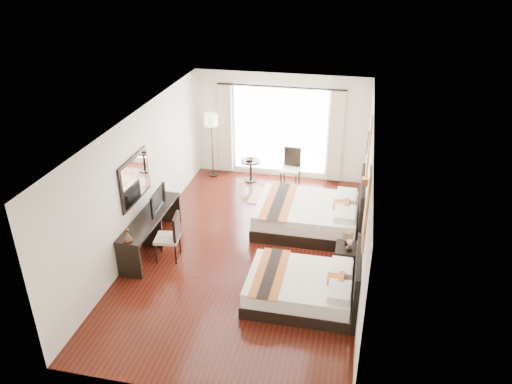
% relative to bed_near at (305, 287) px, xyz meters
% --- Properties ---
extents(floor, '(4.50, 7.50, 0.01)m').
position_rel_bed_near_xyz_m(floor, '(-1.33, 1.36, -0.29)').
color(floor, black).
rests_on(floor, ground).
extents(ceiling, '(4.50, 7.50, 0.02)m').
position_rel_bed_near_xyz_m(ceiling, '(-1.33, 1.36, 2.51)').
color(ceiling, white).
rests_on(ceiling, wall_headboard).
extents(wall_headboard, '(0.01, 7.50, 2.80)m').
position_rel_bed_near_xyz_m(wall_headboard, '(0.91, 1.36, 1.12)').
color(wall_headboard, silver).
rests_on(wall_headboard, floor).
extents(wall_desk, '(0.01, 7.50, 2.80)m').
position_rel_bed_near_xyz_m(wall_desk, '(-3.58, 1.36, 1.12)').
color(wall_desk, silver).
rests_on(wall_desk, floor).
extents(wall_window, '(4.50, 0.01, 2.80)m').
position_rel_bed_near_xyz_m(wall_window, '(-1.33, 5.10, 1.12)').
color(wall_window, silver).
rests_on(wall_window, floor).
extents(wall_entry, '(4.50, 0.01, 2.80)m').
position_rel_bed_near_xyz_m(wall_entry, '(-1.33, -2.39, 1.12)').
color(wall_entry, silver).
rests_on(wall_entry, floor).
extents(window_glass, '(2.40, 0.02, 2.20)m').
position_rel_bed_near_xyz_m(window_glass, '(-1.33, 5.09, 1.02)').
color(window_glass, white).
rests_on(window_glass, wall_window).
extents(sheer_curtain, '(2.30, 0.02, 2.10)m').
position_rel_bed_near_xyz_m(sheer_curtain, '(-1.33, 5.03, 1.02)').
color(sheer_curtain, white).
rests_on(sheer_curtain, wall_window).
extents(drape_left, '(0.35, 0.14, 2.35)m').
position_rel_bed_near_xyz_m(drape_left, '(-2.78, 4.99, 1.00)').
color(drape_left, beige).
rests_on(drape_left, floor).
extents(drape_right, '(0.35, 0.14, 2.35)m').
position_rel_bed_near_xyz_m(drape_right, '(0.12, 4.99, 1.00)').
color(drape_right, beige).
rests_on(drape_right, floor).
extents(art_panel_near, '(0.03, 0.50, 1.35)m').
position_rel_bed_near_xyz_m(art_panel_near, '(0.90, -0.00, 1.67)').
color(art_panel_near, maroon).
rests_on(art_panel_near, wall_headboard).
extents(art_panel_far, '(0.03, 0.50, 1.35)m').
position_rel_bed_near_xyz_m(art_panel_far, '(0.90, 2.52, 1.67)').
color(art_panel_far, maroon).
rests_on(art_panel_far, wall_headboard).
extents(wall_sconce, '(0.10, 0.14, 0.14)m').
position_rel_bed_near_xyz_m(wall_sconce, '(0.86, 1.11, 1.64)').
color(wall_sconce, '#4A2C1A').
rests_on(wall_sconce, wall_headboard).
extents(mirror_frame, '(0.04, 1.25, 0.95)m').
position_rel_bed_near_xyz_m(mirror_frame, '(-3.55, 1.06, 1.27)').
color(mirror_frame, black).
rests_on(mirror_frame, wall_desk).
extents(mirror_glass, '(0.01, 1.12, 0.82)m').
position_rel_bed_near_xyz_m(mirror_glass, '(-3.53, 1.06, 1.27)').
color(mirror_glass, white).
rests_on(mirror_glass, mirror_frame).
extents(bed_near, '(1.94, 1.51, 1.09)m').
position_rel_bed_near_xyz_m(bed_near, '(0.00, 0.00, 0.00)').
color(bed_near, black).
rests_on(bed_near, floor).
extents(bed_far, '(2.30, 1.79, 1.30)m').
position_rel_bed_near_xyz_m(bed_far, '(-0.17, 2.52, 0.05)').
color(bed_far, black).
rests_on(bed_far, floor).
extents(nightstand, '(0.43, 0.53, 0.51)m').
position_rel_bed_near_xyz_m(nightstand, '(0.66, 1.11, -0.03)').
color(nightstand, black).
rests_on(nightstand, floor).
extents(table_lamp, '(0.22, 0.22, 0.34)m').
position_rel_bed_near_xyz_m(table_lamp, '(0.65, 1.16, 0.45)').
color(table_lamp, black).
rests_on(table_lamp, nightstand).
extents(vase, '(0.13, 0.13, 0.14)m').
position_rel_bed_near_xyz_m(vase, '(0.69, 0.99, 0.28)').
color(vase, black).
rests_on(vase, nightstand).
extents(console_desk, '(0.50, 2.20, 0.76)m').
position_rel_bed_near_xyz_m(console_desk, '(-3.32, 1.06, 0.09)').
color(console_desk, black).
rests_on(console_desk, floor).
extents(television, '(0.15, 0.81, 0.46)m').
position_rel_bed_near_xyz_m(television, '(-3.30, 1.32, 0.70)').
color(television, black).
rests_on(television, console_desk).
extents(bronze_figurine, '(0.19, 0.19, 0.25)m').
position_rel_bed_near_xyz_m(bronze_figurine, '(-3.32, 0.06, 0.59)').
color(bronze_figurine, '#4A2C1A').
rests_on(bronze_figurine, console_desk).
extents(desk_chair, '(0.52, 0.52, 0.99)m').
position_rel_bed_near_xyz_m(desk_chair, '(-2.83, 0.76, 0.02)').
color(desk_chair, beige).
rests_on(desk_chair, floor).
extents(floor_lamp, '(0.35, 0.35, 1.74)m').
position_rel_bed_near_xyz_m(floor_lamp, '(-3.10, 4.75, 1.19)').
color(floor_lamp, black).
rests_on(floor_lamp, floor).
extents(side_table, '(0.51, 0.51, 0.59)m').
position_rel_bed_near_xyz_m(side_table, '(-2.02, 4.62, 0.01)').
color(side_table, black).
rests_on(side_table, floor).
extents(fruit_bowl, '(0.21, 0.21, 0.05)m').
position_rel_bed_near_xyz_m(fruit_bowl, '(-2.05, 4.62, 0.33)').
color(fruit_bowl, '#4D301B').
rests_on(fruit_bowl, side_table).
extents(window_chair, '(0.51, 0.51, 1.01)m').
position_rel_bed_near_xyz_m(window_chair, '(-0.95, 4.54, 0.02)').
color(window_chair, beige).
rests_on(window_chair, floor).
extents(jute_rug, '(1.37, 0.96, 0.01)m').
position_rel_bed_near_xyz_m(jute_rug, '(-1.16, 3.78, -0.28)').
color(jute_rug, tan).
rests_on(jute_rug, floor).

